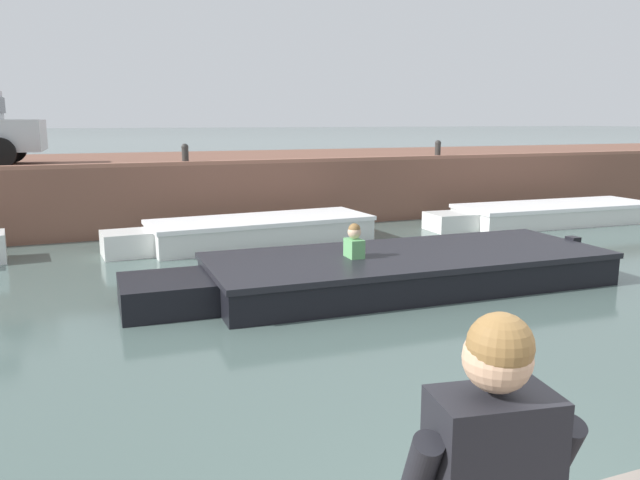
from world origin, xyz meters
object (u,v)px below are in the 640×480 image
object	(u,v)px
boat_moored_central_white	(251,232)
mooring_bollard_east	(438,149)
motorboat_passing	(391,270)
mooring_bollard_mid	(185,153)
boat_moored_east_white	(548,214)

from	to	relation	value
boat_moored_central_white	mooring_bollard_east	world-z (taller)	mooring_bollard_east
mooring_bollard_east	motorboat_passing	bearing A→B (deg)	-127.31
mooring_bollard_mid	boat_moored_central_white	bearing A→B (deg)	-63.82
boat_moored_central_white	boat_moored_east_white	world-z (taller)	boat_moored_central_white
mooring_bollard_east	mooring_bollard_mid	bearing A→B (deg)	180.00
boat_moored_central_white	boat_moored_east_white	distance (m)	7.09
boat_moored_east_white	motorboat_passing	world-z (taller)	motorboat_passing
motorboat_passing	mooring_bollard_east	distance (m)	7.15
boat_moored_central_white	boat_moored_east_white	bearing A→B (deg)	-1.14
boat_moored_central_white	boat_moored_east_white	size ratio (longest dim) A/B	0.90
boat_moored_east_white	motorboat_passing	xyz separation A→B (m)	(-6.04, -3.61, 0.01)
mooring_bollard_mid	mooring_bollard_east	distance (m)	6.19
boat_moored_central_white	motorboat_passing	bearing A→B (deg)	-74.35
boat_moored_central_white	mooring_bollard_mid	size ratio (longest dim) A/B	11.59
boat_moored_central_white	mooring_bollard_mid	xyz separation A→B (m)	(-0.89, 1.82, 1.43)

